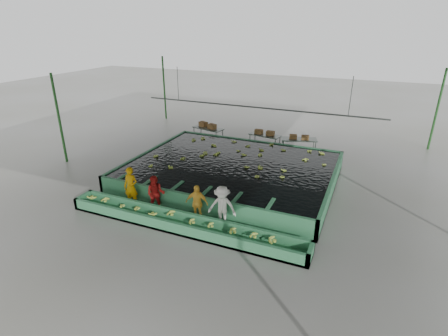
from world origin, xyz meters
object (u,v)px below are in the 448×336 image
at_px(packing_table_left, 208,135).
at_px(box_stack_mid, 264,134).
at_px(packing_table_mid, 265,141).
at_px(flotation_tank, 232,171).
at_px(worker_c, 197,203).
at_px(box_stack_left, 208,127).
at_px(packing_table_right, 298,146).
at_px(worker_d, 222,207).
at_px(worker_b, 156,194).
at_px(worker_a, 131,187).
at_px(box_stack_right, 299,139).
at_px(sorting_trough, 182,223).

relative_size(packing_table_left, box_stack_mid, 1.66).
bearing_deg(packing_table_mid, flotation_tank, -91.11).
distance_m(worker_c, box_stack_left, 10.34).
bearing_deg(packing_table_right, worker_d, -95.80).
xyz_separation_m(worker_b, packing_table_mid, (1.79, 9.59, -0.35)).
distance_m(worker_a, box_stack_right, 10.72).
height_order(packing_table_right, box_stack_mid, box_stack_mid).
bearing_deg(worker_d, worker_c, 170.93).
xyz_separation_m(flotation_tank, worker_a, (-2.94, -4.30, 0.44)).
relative_size(worker_c, worker_d, 0.91).
distance_m(worker_a, box_stack_mid, 10.05).
xyz_separation_m(packing_table_right, box_stack_right, (0.00, -0.04, 0.48)).
bearing_deg(box_stack_mid, worker_b, -100.30).
xyz_separation_m(box_stack_mid, box_stack_right, (2.24, -0.24, 0.06)).
height_order(flotation_tank, packing_table_left, packing_table_left).
height_order(packing_table_left, box_stack_mid, box_stack_mid).
bearing_deg(sorting_trough, worker_c, 72.91).
xyz_separation_m(flotation_tank, sorting_trough, (0.00, -5.10, -0.20)).
bearing_deg(box_stack_left, worker_d, -61.16).
xyz_separation_m(flotation_tank, worker_c, (0.25, -4.30, 0.34)).
bearing_deg(packing_table_right, box_stack_right, -87.83).
distance_m(worker_d, box_stack_left, 10.83).
relative_size(box_stack_left, box_stack_mid, 1.10).
height_order(worker_c, worker_d, worker_d).
height_order(worker_c, box_stack_mid, worker_c).
relative_size(sorting_trough, box_stack_mid, 7.98).
bearing_deg(box_stack_mid, box_stack_left, -178.38).
height_order(sorting_trough, worker_b, worker_b).
distance_m(worker_b, packing_table_right, 10.21).
bearing_deg(worker_c, packing_table_left, 103.49).
relative_size(worker_a, worker_c, 1.13).
relative_size(flotation_tank, sorting_trough, 1.00).
relative_size(worker_c, box_stack_left, 1.15).
relative_size(worker_c, packing_table_left, 0.76).
bearing_deg(sorting_trough, box_stack_mid, 89.66).
bearing_deg(box_stack_left, packing_table_right, -0.83).
bearing_deg(box_stack_mid, packing_table_mid, -11.76).
distance_m(flotation_tank, packing_table_mid, 5.29).
height_order(worker_a, packing_table_right, worker_a).
bearing_deg(box_stack_right, box_stack_left, 178.77).
bearing_deg(worker_c, box_stack_left, 103.74).
distance_m(flotation_tank, worker_a, 5.23).
relative_size(flotation_tank, worker_a, 5.61).
height_order(worker_a, box_stack_mid, worker_a).
xyz_separation_m(worker_b, packing_table_right, (3.98, 9.39, -0.32)).
height_order(worker_d, packing_table_right, worker_d).
bearing_deg(worker_a, box_stack_mid, 67.64).
height_order(worker_b, box_stack_mid, worker_b).
bearing_deg(worker_a, sorting_trough, -20.21).
bearing_deg(box_stack_right, worker_d, -95.84).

